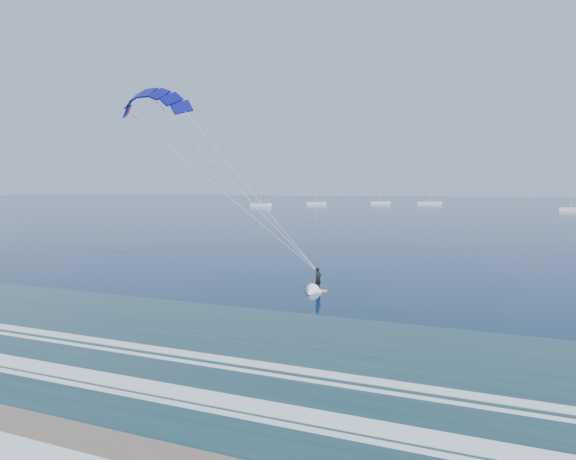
{
  "coord_description": "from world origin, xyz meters",
  "views": [
    {
      "loc": [
        13.18,
        -10.59,
        7.93
      ],
      "look_at": [
        -0.87,
        23.11,
        4.89
      ],
      "focal_mm": 32.0,
      "sensor_mm": 36.0,
      "label": 1
    }
  ],
  "objects_px": {
    "sailboat_2": "(429,203)",
    "sailboat_1": "(316,203)",
    "kitesurfer_rig": "(226,176)",
    "sailboat_3": "(570,209)",
    "sailboat_7": "(380,203)",
    "sailboat_0": "(261,205)"
  },
  "relations": [
    {
      "from": "kitesurfer_rig",
      "to": "sailboat_3",
      "type": "bearing_deg",
      "value": 75.42
    },
    {
      "from": "kitesurfer_rig",
      "to": "sailboat_2",
      "type": "bearing_deg",
      "value": 93.04
    },
    {
      "from": "sailboat_0",
      "to": "sailboat_7",
      "type": "xyz_separation_m",
      "value": [
        38.67,
        51.08,
        0.01
      ]
    },
    {
      "from": "kitesurfer_rig",
      "to": "sailboat_0",
      "type": "bearing_deg",
      "value": 114.75
    },
    {
      "from": "kitesurfer_rig",
      "to": "sailboat_2",
      "type": "xyz_separation_m",
      "value": [
        -11.27,
        212.1,
        -8.12
      ]
    },
    {
      "from": "sailboat_0",
      "to": "sailboat_1",
      "type": "xyz_separation_m",
      "value": [
        13.79,
        29.89,
        0.0
      ]
    },
    {
      "from": "kitesurfer_rig",
      "to": "sailboat_7",
      "type": "xyz_separation_m",
      "value": [
        -33.42,
        207.42,
        -8.13
      ]
    },
    {
      "from": "kitesurfer_rig",
      "to": "sailboat_3",
      "type": "height_order",
      "value": "kitesurfer_rig"
    },
    {
      "from": "sailboat_7",
      "to": "sailboat_2",
      "type": "bearing_deg",
      "value": 11.94
    },
    {
      "from": "sailboat_1",
      "to": "sailboat_2",
      "type": "relative_size",
      "value": 0.84
    },
    {
      "from": "sailboat_0",
      "to": "sailboat_1",
      "type": "distance_m",
      "value": 32.92
    },
    {
      "from": "sailboat_2",
      "to": "sailboat_1",
      "type": "bearing_deg",
      "value": -151.19
    },
    {
      "from": "sailboat_0",
      "to": "sailboat_7",
      "type": "relative_size",
      "value": 0.96
    },
    {
      "from": "sailboat_0",
      "to": "sailboat_7",
      "type": "height_order",
      "value": "sailboat_7"
    },
    {
      "from": "sailboat_0",
      "to": "sailboat_1",
      "type": "relative_size",
      "value": 0.98
    },
    {
      "from": "sailboat_3",
      "to": "sailboat_2",
      "type": "bearing_deg",
      "value": 134.87
    },
    {
      "from": "sailboat_0",
      "to": "sailboat_7",
      "type": "distance_m",
      "value": 64.06
    },
    {
      "from": "sailboat_1",
      "to": "sailboat_2",
      "type": "height_order",
      "value": "sailboat_2"
    },
    {
      "from": "sailboat_0",
      "to": "sailboat_7",
      "type": "bearing_deg",
      "value": 52.87
    },
    {
      "from": "sailboat_3",
      "to": "kitesurfer_rig",
      "type": "bearing_deg",
      "value": -104.58
    },
    {
      "from": "sailboat_1",
      "to": "sailboat_0",
      "type": "bearing_deg",
      "value": -114.77
    },
    {
      "from": "sailboat_0",
      "to": "kitesurfer_rig",
      "type": "bearing_deg",
      "value": -65.25
    }
  ]
}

